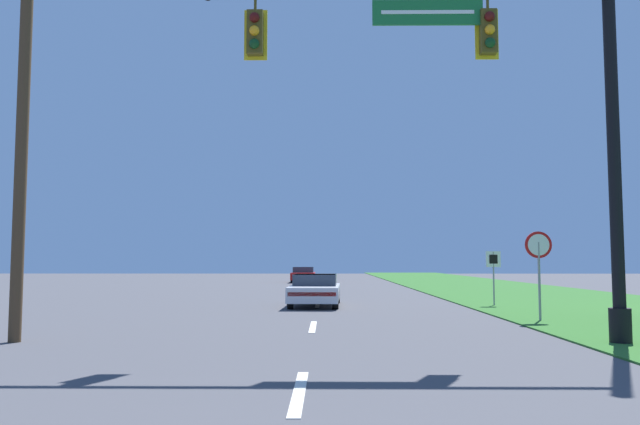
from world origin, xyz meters
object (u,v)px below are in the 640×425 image
Objects in this scene: signal_mast at (513,103)px; far_car at (303,275)px; car_ahead at (315,290)px; stop_sign at (539,255)px; route_sign_post at (493,266)px; utility_pole_near at (23,117)px.

signal_mast is 37.11m from far_car.
stop_sign is at bearing -43.36° from car_ahead.
utility_pole_near reaches higher than route_sign_post.
far_car is (-1.42, 25.51, 0.00)m from car_ahead.
utility_pole_near is (-12.91, -10.52, 3.31)m from route_sign_post.
signal_mast is 1.95× the size of far_car.
signal_mast is 11.55m from route_sign_post.
utility_pole_near reaches higher than far_car.
signal_mast is 6.09m from stop_sign.
far_car is 26.92m from route_sign_post.
stop_sign is 13.73m from utility_pole_near.
far_car is 0.49× the size of utility_pole_near.
far_car is at bearing 104.00° from stop_sign.
utility_pole_near is (-10.55, 0.22, -0.20)m from signal_mast.
route_sign_post is at bearing 87.13° from stop_sign.
signal_mast is at bearing -67.97° from car_ahead.
car_ahead is 6.82m from route_sign_post.
utility_pole_near is at bearing -97.45° from far_car.
car_ahead is 1.01× the size of far_car.
utility_pole_near is at bearing -120.01° from car_ahead.
stop_sign is 1.23× the size of route_sign_post.
stop_sign reaches higher than route_sign_post.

